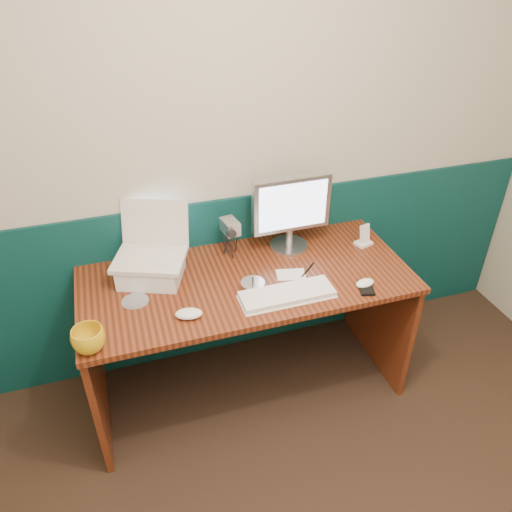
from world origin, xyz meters
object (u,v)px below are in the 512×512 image
object	(u,v)px
camcorder	(230,238)
laptop	(147,236)
monitor	(290,213)
desk	(247,335)
keyboard	(287,295)
mug	(89,340)

from	to	relation	value
camcorder	laptop	bearing A→B (deg)	-177.79
monitor	desk	bearing A→B (deg)	-146.51
keyboard	laptop	bearing A→B (deg)	148.89
mug	keyboard	bearing A→B (deg)	5.15
monitor	camcorder	size ratio (longest dim) A/B	2.07
desk	laptop	distance (m)	0.76
monitor	camcorder	bearing A→B (deg)	175.48
laptop	camcorder	size ratio (longest dim) A/B	1.68
mug	camcorder	bearing A→B (deg)	34.81
laptop	mug	bearing A→B (deg)	-104.40
desk	camcorder	distance (m)	0.52
keyboard	mug	bearing A→B (deg)	-175.26
desk	monitor	world-z (taller)	monitor
laptop	camcorder	world-z (taller)	laptop
laptop	mug	distance (m)	0.55
desk	mug	world-z (taller)	mug
desk	camcorder	world-z (taller)	camcorder
laptop	mug	world-z (taller)	laptop
laptop	keyboard	world-z (taller)	laptop
mug	camcorder	world-z (taller)	camcorder
keyboard	mug	world-z (taller)	mug
desk	keyboard	size ratio (longest dim) A/B	3.69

